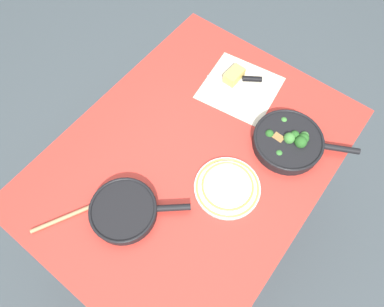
# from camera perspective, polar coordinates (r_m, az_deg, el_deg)

# --- Properties ---
(ground_plane) EXTENTS (14.00, 14.00, 0.00)m
(ground_plane) POSITION_cam_1_polar(r_m,az_deg,el_deg) (2.06, 0.00, -9.89)
(ground_plane) COLOR #424C51
(dining_table_red) EXTENTS (1.28, 0.97, 0.76)m
(dining_table_red) POSITION_cam_1_polar(r_m,az_deg,el_deg) (1.42, 0.00, -1.77)
(dining_table_red) COLOR red
(dining_table_red) RESTS_ON ground_plane
(skillet_broccoli) EXTENTS (0.28, 0.39, 0.08)m
(skillet_broccoli) POSITION_cam_1_polar(r_m,az_deg,el_deg) (1.40, 15.88, 2.00)
(skillet_broccoli) COLOR black
(skillet_broccoli) RESTS_ON dining_table_red
(skillet_eggs) EXTENTS (0.29, 0.31, 0.05)m
(skillet_eggs) POSITION_cam_1_polar(r_m,az_deg,el_deg) (1.26, -11.19, -9.32)
(skillet_eggs) COLOR black
(skillet_eggs) RESTS_ON dining_table_red
(wooden_spoon) EXTENTS (0.32, 0.19, 0.02)m
(wooden_spoon) POSITION_cam_1_polar(r_m,az_deg,el_deg) (1.32, -16.71, -8.54)
(wooden_spoon) COLOR tan
(wooden_spoon) RESTS_ON dining_table_red
(parchment_sheet) EXTENTS (0.34, 0.35, 0.00)m
(parchment_sheet) POSITION_cam_1_polar(r_m,az_deg,el_deg) (1.55, 8.02, 10.79)
(parchment_sheet) COLOR beige
(parchment_sheet) RESTS_ON dining_table_red
(grater_knife) EXTENTS (0.16, 0.21, 0.02)m
(grater_knife) POSITION_cam_1_polar(r_m,az_deg,el_deg) (1.57, 8.42, 12.20)
(grater_knife) COLOR silver
(grater_knife) RESTS_ON dining_table_red
(cheese_block) EXTENTS (0.09, 0.06, 0.05)m
(cheese_block) POSITION_cam_1_polar(r_m,az_deg,el_deg) (1.56, 7.02, 12.79)
(cheese_block) COLOR #E0C15B
(cheese_block) RESTS_ON dining_table_red
(dinner_plate_stack) EXTENTS (0.25, 0.25, 0.03)m
(dinner_plate_stack) POSITION_cam_1_polar(r_m,az_deg,el_deg) (1.29, 5.92, -5.55)
(dinner_plate_stack) COLOR silver
(dinner_plate_stack) RESTS_ON dining_table_red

